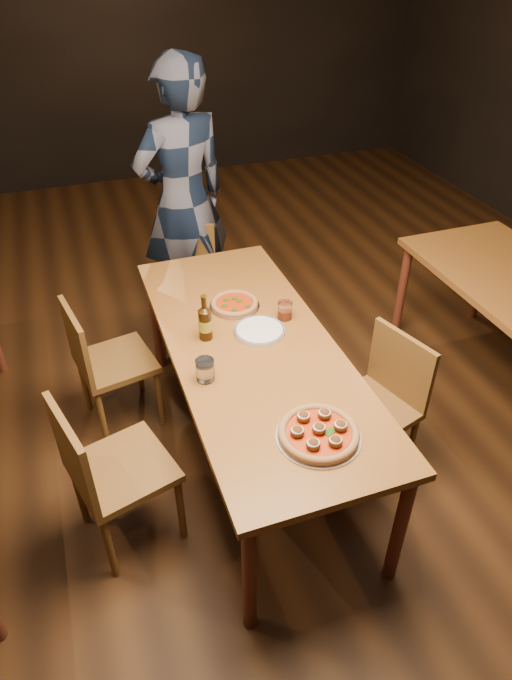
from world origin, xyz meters
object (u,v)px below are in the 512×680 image
object	(u,v)px
chair_main_e	(371,409)
beer_bottle	(205,324)
chair_main_nw	(123,468)
table_main	(253,357)
chair_end	(186,286)
amber_glass	(285,310)
chair_main_sw	(116,361)
pizza_meatball	(319,433)
pizza_margherita	(234,304)
diner	(183,201)
plate_stack	(260,331)
water_glass	(205,370)

from	to	relation	value
chair_main_e	beer_bottle	world-z (taller)	beer_bottle
chair_main_nw	chair_main_e	xyz separation A→B (m)	(1.27, -0.01, -0.03)
table_main	chair_main_nw	bearing A→B (deg)	-157.88
beer_bottle	chair_main_nw	bearing A→B (deg)	-140.50
chair_end	amber_glass	world-z (taller)	amber_glass
chair_main_sw	pizza_meatball	bearing A→B (deg)	-160.64
pizza_margherita	diner	xyz separation A→B (m)	(-0.01, 1.09, 0.16)
table_main	chair_main_sw	distance (m)	0.87
table_main	pizza_meatball	size ratio (longest dim) A/B	5.67
plate_stack	amber_glass	bearing A→B (deg)	26.38
table_main	amber_glass	bearing A→B (deg)	36.11
chair_main_nw	pizza_margherita	bearing A→B (deg)	-64.32
chair_main_nw	chair_main_e	world-z (taller)	chair_main_nw
table_main	beer_bottle	size ratio (longest dim) A/B	8.15
chair_main_nw	amber_glass	distance (m)	1.13
pizza_margherita	amber_glass	world-z (taller)	amber_glass
pizza_meatball	pizza_margherita	distance (m)	1.04
chair_main_e	diner	bearing A→B (deg)	179.61
water_glass	plate_stack	bearing A→B (deg)	35.95
beer_bottle	pizza_margherita	bearing A→B (deg)	45.65
chair_main_sw	pizza_margherita	distance (m)	0.77
chair_main_e	beer_bottle	xyz separation A→B (m)	(-0.74, 0.44, 0.41)
chair_main_nw	chair_end	size ratio (longest dim) A/B	1.08
table_main	water_glass	size ratio (longest dim) A/B	18.57
chair_main_e	diner	size ratio (longest dim) A/B	0.46
table_main	chair_main_e	xyz separation A→B (m)	(0.54, -0.30, -0.25)
table_main	diner	bearing A→B (deg)	89.56
pizza_meatball	diner	xyz separation A→B (m)	(-0.04, 2.13, 0.15)
pizza_margherita	diner	world-z (taller)	diner
pizza_margherita	amber_glass	bearing A→B (deg)	-41.40
chair_main_sw	plate_stack	xyz separation A→B (m)	(0.71, -0.43, 0.33)
chair_main_nw	chair_main_sw	size ratio (longest dim) A/B	1.05
chair_main_sw	pizza_meatball	world-z (taller)	chair_main_sw
table_main	water_glass	xyz separation A→B (m)	(-0.29, -0.17, 0.13)
plate_stack	chair_main_e	bearing A→B (deg)	-39.97
chair_main_sw	table_main	bearing A→B (deg)	-139.97
table_main	beer_bottle	bearing A→B (deg)	145.19
chair_main_e	chair_end	bearing A→B (deg)	-175.20
table_main	chair_main_sw	xyz separation A→B (m)	(-0.65, 0.52, -0.25)
pizza_meatball	diner	world-z (taller)	diner
chair_main_e	pizza_meatball	xyz separation A→B (m)	(-0.49, -0.37, 0.35)
chair_main_e	water_glass	world-z (taller)	water_glass
chair_main_nw	pizza_margherita	distance (m)	1.05
chair_main_nw	pizza_meatball	bearing A→B (deg)	-131.42
water_glass	diner	xyz separation A→B (m)	(0.30, 1.63, 0.12)
chair_main_nw	plate_stack	world-z (taller)	chair_main_nw
beer_bottle	diner	world-z (taller)	diner
plate_stack	diner	distance (m)	1.38
beer_bottle	chair_end	bearing A→B (deg)	83.15
pizza_meatball	amber_glass	size ratio (longest dim) A/B	3.67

